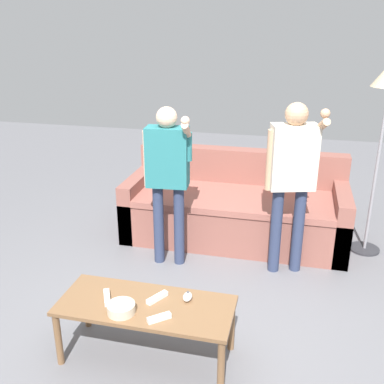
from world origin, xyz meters
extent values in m
plane|color=slate|center=(0.00, 0.00, 0.00)|extent=(12.00, 12.00, 0.00)
cube|color=brown|center=(0.13, 1.59, 0.21)|extent=(2.14, 0.90, 0.41)
cube|color=#94584D|center=(0.13, 1.51, 0.44)|extent=(1.86, 0.78, 0.06)
cube|color=brown|center=(0.13, 1.95, 0.62)|extent=(2.14, 0.18, 0.41)
cube|color=brown|center=(-0.87, 1.59, 0.30)|extent=(0.14, 0.90, 0.59)
cube|color=brown|center=(1.13, 1.59, 0.30)|extent=(0.14, 0.90, 0.59)
cube|color=brown|center=(-0.16, -0.27, 0.39)|extent=(1.10, 0.46, 0.03)
cylinder|color=brown|center=(-0.68, -0.46, 0.19)|extent=(0.04, 0.04, 0.37)
cylinder|color=brown|center=(0.35, -0.46, 0.19)|extent=(0.04, 0.04, 0.37)
cylinder|color=brown|center=(-0.68, -0.08, 0.19)|extent=(0.04, 0.04, 0.37)
cylinder|color=brown|center=(0.35, -0.08, 0.19)|extent=(0.04, 0.04, 0.37)
cylinder|color=beige|center=(-0.28, -0.39, 0.43)|extent=(0.17, 0.17, 0.06)
ellipsoid|color=white|center=(0.08, -0.17, 0.42)|extent=(0.06, 0.09, 0.05)
cylinder|color=#4C4C51|center=(0.08, -0.16, 0.45)|extent=(0.02, 0.02, 0.01)
cylinder|color=#2D2D33|center=(1.38, 1.60, 0.01)|extent=(0.28, 0.28, 0.02)
cylinder|color=gray|center=(1.38, 1.60, 0.78)|extent=(0.03, 0.03, 1.52)
cylinder|color=#2D3856|center=(0.56, 1.02, 0.38)|extent=(0.10, 0.10, 0.77)
cylinder|color=#2D3856|center=(0.74, 1.07, 0.38)|extent=(0.10, 0.10, 0.77)
cube|color=beige|center=(0.65, 1.04, 1.03)|extent=(0.40, 0.29, 0.53)
sphere|color=tan|center=(0.65, 1.04, 1.38)|extent=(0.18, 0.18, 0.18)
cylinder|color=tan|center=(0.48, 0.99, 1.01)|extent=(0.07, 0.07, 0.50)
cylinder|color=beige|center=(0.82, 1.10, 1.13)|extent=(0.07, 0.07, 0.25)
cylinder|color=tan|center=(0.84, 1.04, 1.29)|extent=(0.13, 0.26, 0.17)
sphere|color=tan|center=(0.86, 0.98, 1.40)|extent=(0.07, 0.07, 0.07)
cylinder|color=#2D3856|center=(-0.46, 0.93, 0.37)|extent=(0.09, 0.09, 0.74)
cylinder|color=#2D3856|center=(-0.28, 0.95, 0.37)|extent=(0.09, 0.09, 0.74)
cube|color=#28757A|center=(-0.37, 0.94, 0.99)|extent=(0.36, 0.21, 0.51)
sphere|color=beige|center=(-0.37, 0.94, 1.32)|extent=(0.18, 0.18, 0.18)
cylinder|color=beige|center=(-0.54, 0.92, 0.97)|extent=(0.06, 0.06, 0.48)
cylinder|color=#28757A|center=(-0.19, 0.95, 1.09)|extent=(0.06, 0.06, 0.24)
cylinder|color=beige|center=(-0.19, 0.89, 1.23)|extent=(0.08, 0.23, 0.19)
sphere|color=beige|center=(-0.18, 0.82, 1.33)|extent=(0.07, 0.07, 0.07)
cube|color=white|center=(-0.42, -0.28, 0.41)|extent=(0.10, 0.16, 0.03)
cylinder|color=silver|center=(-0.43, -0.26, 0.43)|extent=(0.01, 0.01, 0.00)
cube|color=silver|center=(-0.39, -0.33, 0.43)|extent=(0.02, 0.02, 0.00)
cube|color=white|center=(-0.11, -0.21, 0.41)|extent=(0.11, 0.15, 0.03)
cylinder|color=silver|center=(-0.09, -0.19, 0.43)|extent=(0.01, 0.01, 0.00)
cube|color=silver|center=(-0.13, -0.25, 0.43)|extent=(0.02, 0.02, 0.00)
cube|color=white|center=(-0.03, -0.40, 0.41)|extent=(0.13, 0.12, 0.03)
cylinder|color=silver|center=(-0.01, -0.39, 0.43)|extent=(0.01, 0.01, 0.00)
cube|color=silver|center=(-0.07, -0.43, 0.43)|extent=(0.02, 0.02, 0.00)
camera|label=1|loc=(0.66, -2.47, 2.03)|focal=41.47mm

